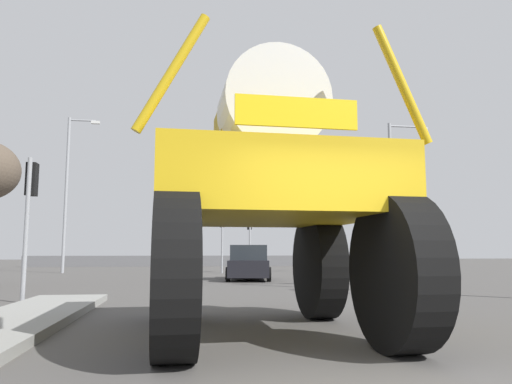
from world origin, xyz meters
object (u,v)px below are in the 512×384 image
at_px(streetlight_far_right, 395,189).
at_px(traffic_signal_far_right, 222,228).
at_px(traffic_signal_near_right, 414,204).
at_px(traffic_signal_far_left, 250,230).
at_px(oversize_sprayer, 265,204).
at_px(streetlight_far_left, 69,186).
at_px(sedan_ahead, 249,264).
at_px(traffic_signal_near_left, 30,197).

bearing_deg(streetlight_far_right, traffic_signal_far_right, 158.69).
distance_m(traffic_signal_near_right, traffic_signal_far_left, 15.89).
relative_size(oversize_sprayer, streetlight_far_left, 0.57).
bearing_deg(sedan_ahead, traffic_signal_near_left, 150.65).
height_order(traffic_signal_near_right, traffic_signal_far_left, traffic_signal_near_right).
bearing_deg(traffic_signal_near_right, traffic_signal_near_left, -180.00).
distance_m(traffic_signal_near_left, traffic_signal_far_left, 17.44).
bearing_deg(sedan_ahead, oversize_sprayer, -178.17).
relative_size(sedan_ahead, traffic_signal_far_left, 1.24).
distance_m(traffic_signal_far_right, streetlight_far_right, 10.03).
distance_m(oversize_sprayer, traffic_signal_near_right, 7.65).
relative_size(oversize_sprayer, traffic_signal_near_left, 1.47).
xyz_separation_m(traffic_signal_near_left, traffic_signal_far_left, (7.66, 15.67, -0.08)).
xyz_separation_m(oversize_sprayer, sedan_ahead, (1.63, 14.24, -1.24)).
relative_size(oversize_sprayer, sedan_ahead, 1.22).
bearing_deg(oversize_sprayer, streetlight_far_right, -31.78).
distance_m(oversize_sprayer, streetlight_far_right, 20.53).
bearing_deg(traffic_signal_near_left, traffic_signal_far_right, 68.95).
distance_m(oversize_sprayer, streetlight_far_left, 24.25).
relative_size(traffic_signal_near_right, streetlight_far_right, 0.43).
distance_m(sedan_ahead, streetlight_far_left, 13.58).
bearing_deg(traffic_signal_far_right, traffic_signal_near_right, -74.83).
bearing_deg(traffic_signal_far_right, streetlight_far_left, 171.13).
height_order(traffic_signal_near_left, streetlight_far_left, streetlight_far_left).
height_order(sedan_ahead, traffic_signal_far_left, traffic_signal_far_left).
xyz_separation_m(traffic_signal_near_left, streetlight_far_left, (-3.01, 17.08, 2.49)).
bearing_deg(traffic_signal_far_left, traffic_signal_near_left, -116.04).
relative_size(traffic_signal_far_left, streetlight_far_left, 0.37).
height_order(traffic_signal_far_right, streetlight_far_left, streetlight_far_left).
bearing_deg(traffic_signal_near_right, traffic_signal_far_right, 105.17).
height_order(streetlight_far_left, streetlight_far_right, streetlight_far_left).
xyz_separation_m(traffic_signal_near_right, streetlight_far_right, (4.90, 12.10, 2.07)).
xyz_separation_m(traffic_signal_far_left, streetlight_far_right, (7.52, -3.57, 2.12)).
distance_m(sedan_ahead, streetlight_far_right, 9.95).
relative_size(sedan_ahead, traffic_signal_near_right, 1.22).
height_order(oversize_sprayer, traffic_signal_near_left, oversize_sprayer).
bearing_deg(sedan_ahead, streetlight_far_left, 57.50).
bearing_deg(traffic_signal_far_right, sedan_ahead, -84.48).
distance_m(traffic_signal_near_right, streetlight_far_right, 13.22).
bearing_deg(streetlight_far_left, streetlight_far_right, -15.31).
height_order(traffic_signal_far_left, traffic_signal_far_right, traffic_signal_far_right).
xyz_separation_m(oversize_sprayer, traffic_signal_near_left, (-5.08, 5.57, 0.66)).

